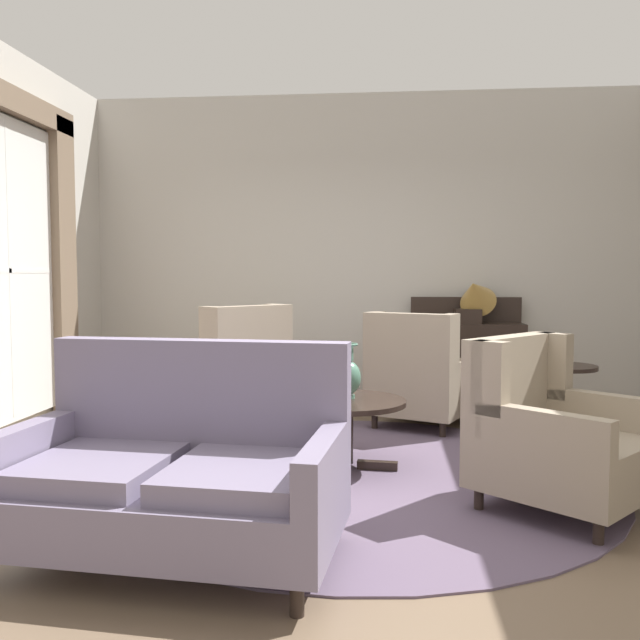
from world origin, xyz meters
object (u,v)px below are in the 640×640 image
object	(u,v)px
settee	(178,474)
gramophone	(474,297)
porcelain_vase	(348,375)
armchair_back_corner	(419,380)
armchair_far_left	(235,382)
side_table	(563,400)
armchair_near_sideboard	(553,437)
sideboard	(467,362)
coffee_table	(346,413)

from	to	relation	value
settee	gramophone	world-z (taller)	gramophone
porcelain_vase	armchair_back_corner	distance (m)	1.43
settee	armchair_far_left	size ratio (longest dim) A/B	1.48
porcelain_vase	settee	bearing A→B (deg)	-114.55
side_table	gramophone	size ratio (longest dim) A/B	1.24
armchair_near_sideboard	sideboard	size ratio (longest dim) A/B	1.05
porcelain_vase	armchair_far_left	xyz separation A→B (m)	(-1.00, 0.85, -0.20)
armchair_back_corner	settee	bearing A→B (deg)	90.28
armchair_near_sideboard	coffee_table	bearing A→B (deg)	102.41
settee	armchair_back_corner	bearing A→B (deg)	71.22
armchair_near_sideboard	armchair_back_corner	distance (m)	2.13
coffee_table	porcelain_vase	bearing A→B (deg)	81.45
settee	armchair_far_left	xyz separation A→B (m)	(-0.27, 2.44, 0.06)
coffee_table	side_table	bearing A→B (deg)	20.58
armchair_far_left	gramophone	world-z (taller)	gramophone
sideboard	side_table	bearing A→B (deg)	-67.22
porcelain_vase	settee	size ratio (longest dim) A/B	0.24
coffee_table	gramophone	bearing A→B (deg)	59.34
armchair_near_sideboard	armchair_far_left	bearing A→B (deg)	95.85
gramophone	porcelain_vase	bearing A→B (deg)	-121.13
porcelain_vase	gramophone	bearing A→B (deg)	58.87
porcelain_vase	armchair_near_sideboard	world-z (taller)	armchair_near_sideboard
coffee_table	armchair_near_sideboard	distance (m)	1.41
porcelain_vase	gramophone	size ratio (longest dim) A/B	0.71
settee	armchair_far_left	world-z (taller)	armchair_far_left
armchair_near_sideboard	armchair_back_corner	xyz separation A→B (m)	(-0.67, 2.02, 0.01)
armchair_far_left	sideboard	size ratio (longest dim) A/B	0.97
side_table	gramophone	bearing A→B (deg)	112.35
porcelain_vase	armchair_back_corner	xyz separation A→B (m)	(0.56, 1.30, -0.22)
side_table	settee	bearing A→B (deg)	-137.41
armchair_near_sideboard	armchair_far_left	size ratio (longest dim) A/B	1.08
porcelain_vase	side_table	distance (m)	1.73
armchair_back_corner	sideboard	distance (m)	0.79
armchair_near_sideboard	gramophone	xyz separation A→B (m)	(-0.13, 2.54, 0.73)
coffee_table	armchair_near_sideboard	size ratio (longest dim) A/B	0.70
settee	armchair_near_sideboard	bearing A→B (deg)	29.12
armchair_near_sideboard	settee	bearing A→B (deg)	155.05
armchair_near_sideboard	sideboard	xyz separation A→B (m)	(-0.18, 2.63, 0.09)
armchair_back_corner	side_table	xyz separation A→B (m)	(1.06, -0.73, -0.03)
settee	side_table	distance (m)	3.18
armchair_far_left	armchair_back_corner	distance (m)	1.62
coffee_table	porcelain_vase	distance (m)	0.26
porcelain_vase	armchair_far_left	bearing A→B (deg)	139.42
coffee_table	armchair_back_corner	size ratio (longest dim) A/B	0.76
porcelain_vase	sideboard	bearing A→B (deg)	61.23
porcelain_vase	gramophone	distance (m)	2.18
coffee_table	side_table	xyz separation A→B (m)	(1.62, 0.61, 0.01)
side_table	armchair_far_left	bearing A→B (deg)	173.69
coffee_table	armchair_back_corner	bearing A→B (deg)	67.10
porcelain_vase	armchair_back_corner	size ratio (longest dim) A/B	0.35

